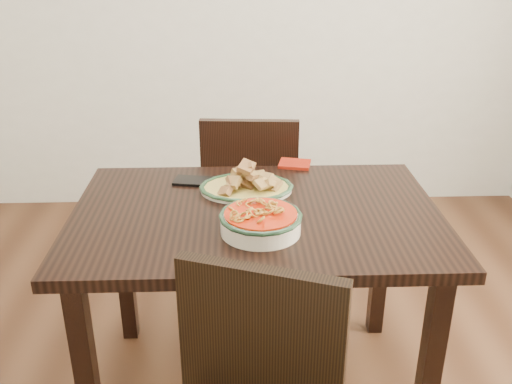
{
  "coord_description": "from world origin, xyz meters",
  "views": [
    {
      "loc": [
        -0.08,
        -1.69,
        1.58
      ],
      "look_at": [
        -0.02,
        0.05,
        0.81
      ],
      "focal_mm": 40.0,
      "sensor_mm": 36.0,
      "label": 1
    }
  ],
  "objects_px": {
    "fish_plate": "(246,179)",
    "noodle_bowl": "(261,219)",
    "smartphone": "(196,181)",
    "chair_far": "(251,195)",
    "dining_table": "(256,236)"
  },
  "relations": [
    {
      "from": "noodle_bowl",
      "to": "smartphone",
      "type": "height_order",
      "value": "noodle_bowl"
    },
    {
      "from": "fish_plate",
      "to": "smartphone",
      "type": "bearing_deg",
      "value": 155.25
    },
    {
      "from": "noodle_bowl",
      "to": "smartphone",
      "type": "bearing_deg",
      "value": 119.01
    },
    {
      "from": "smartphone",
      "to": "chair_far",
      "type": "bearing_deg",
      "value": 73.95
    },
    {
      "from": "dining_table",
      "to": "fish_plate",
      "type": "distance_m",
      "value": 0.22
    },
    {
      "from": "smartphone",
      "to": "fish_plate",
      "type": "bearing_deg",
      "value": -14.64
    },
    {
      "from": "dining_table",
      "to": "chair_far",
      "type": "xyz_separation_m",
      "value": [
        -0.0,
        0.69,
        -0.15
      ]
    },
    {
      "from": "fish_plate",
      "to": "dining_table",
      "type": "bearing_deg",
      "value": -79.95
    },
    {
      "from": "fish_plate",
      "to": "smartphone",
      "type": "relative_size",
      "value": 2.01
    },
    {
      "from": "chair_far",
      "to": "fish_plate",
      "type": "distance_m",
      "value": 0.6
    },
    {
      "from": "chair_far",
      "to": "noodle_bowl",
      "type": "xyz_separation_m",
      "value": [
        0.01,
        -0.84,
        0.29
      ]
    },
    {
      "from": "dining_table",
      "to": "smartphone",
      "type": "xyz_separation_m",
      "value": [
        -0.22,
        0.25,
        0.1
      ]
    },
    {
      "from": "fish_plate",
      "to": "noodle_bowl",
      "type": "height_order",
      "value": "fish_plate"
    },
    {
      "from": "fish_plate",
      "to": "smartphone",
      "type": "height_order",
      "value": "fish_plate"
    },
    {
      "from": "chair_far",
      "to": "noodle_bowl",
      "type": "distance_m",
      "value": 0.89
    }
  ]
}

